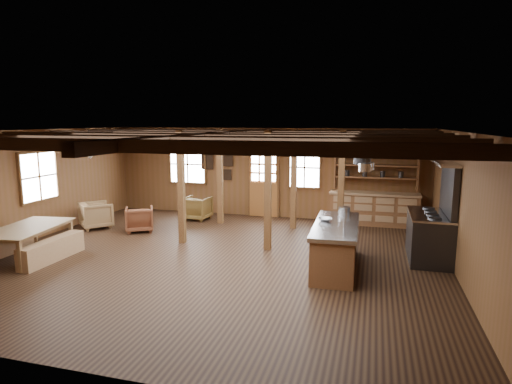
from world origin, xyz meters
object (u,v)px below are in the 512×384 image
at_px(commercial_range, 433,229).
at_px(kitchen_island, 336,246).
at_px(dining_table, 30,243).
at_px(armchair_a, 139,219).
at_px(armchair_b, 197,208).
at_px(armchair_c, 96,215).

bearing_deg(commercial_range, kitchen_island, -150.31).
height_order(dining_table, armchair_a, dining_table).
bearing_deg(kitchen_island, commercial_range, 28.29).
bearing_deg(armchair_b, armchair_c, 41.22).
bearing_deg(armchair_a, armchair_c, -30.01).
bearing_deg(armchair_c, armchair_a, -138.86).
distance_m(armchair_b, armchair_c, 2.92).
xyz_separation_m(commercial_range, armchair_b, (-6.51, 2.23, -0.33)).
height_order(kitchen_island, dining_table, kitchen_island).
height_order(armchair_a, armchair_b, armchair_b).
height_order(armchair_b, armchair_c, armchair_c).
height_order(kitchen_island, armchair_c, kitchen_island).
distance_m(kitchen_island, armchair_c, 7.05).
height_order(commercial_range, armchair_c, commercial_range).
height_order(commercial_range, armchair_b, commercial_range).
distance_m(commercial_range, armchair_b, 6.89).
xyz_separation_m(kitchen_island, armchair_b, (-4.53, 3.36, -0.12)).
bearing_deg(armchair_a, commercial_range, 146.29).
relative_size(dining_table, armchair_c, 2.48).
xyz_separation_m(dining_table, armchair_c, (-0.30, 2.76, 0.02)).
distance_m(commercial_range, armchair_c, 8.86).
height_order(dining_table, armchair_b, same).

